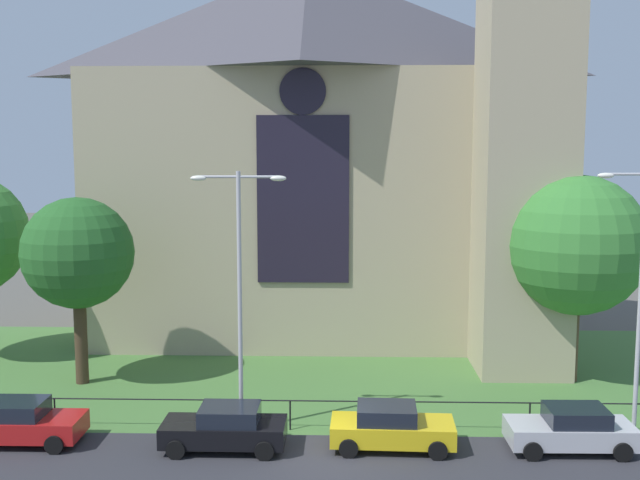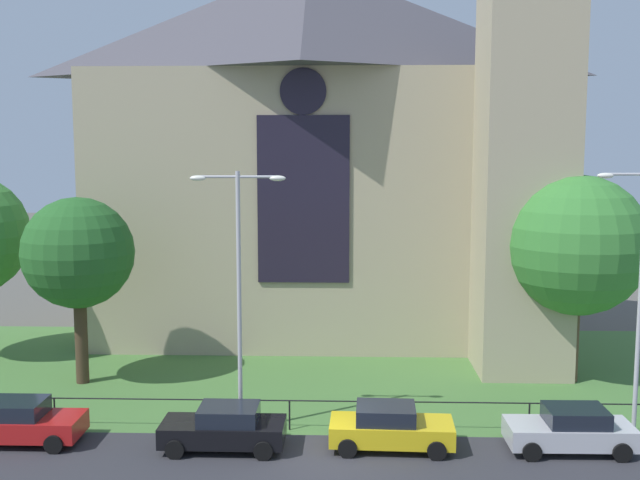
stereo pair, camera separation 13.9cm
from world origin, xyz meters
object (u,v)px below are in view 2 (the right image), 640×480
at_px(streetlamp_near, 239,271).
at_px(parked_car_red, 20,422).
at_px(parked_car_black, 225,428).
at_px(parked_car_yellow, 390,427).
at_px(parked_car_silver, 571,430).
at_px(tree_left_near, 78,254).
at_px(church_building, 323,145).
at_px(tree_right_near, 577,245).

xyz_separation_m(streetlamp_near, parked_car_red, (-7.53, -1.42, -5.14)).
relative_size(parked_car_black, parked_car_yellow, 0.99).
relative_size(parked_car_black, parked_car_silver, 1.00).
distance_m(tree_left_near, parked_car_silver, 20.92).
xyz_separation_m(church_building, tree_right_near, (11.21, -8.95, -4.25)).
xyz_separation_m(parked_car_black, parked_car_yellow, (5.65, 0.23, 0.00)).
bearing_deg(streetlamp_near, parked_car_black, -100.38).
xyz_separation_m(tree_right_near, parked_car_red, (-21.28, -7.74, -5.28)).
xyz_separation_m(streetlamp_near, parked_car_black, (-0.32, -1.74, -5.14)).
bearing_deg(parked_car_yellow, parked_car_silver, 1.96).
distance_m(parked_car_black, parked_car_silver, 11.76).
xyz_separation_m(tree_right_near, streetlamp_near, (-13.75, -6.33, -0.14)).
relative_size(parked_car_red, parked_car_black, 1.00).
bearing_deg(parked_car_red, tree_left_near, 91.27).
bearing_deg(streetlamp_near, church_building, 80.55).
bearing_deg(parked_car_yellow, church_building, 101.57).
bearing_deg(parked_car_black, parked_car_red, -2.24).
height_order(tree_left_near, parked_car_red, tree_left_near).
xyz_separation_m(tree_left_near, parked_car_yellow, (13.00, -6.93, -4.95)).
bearing_deg(tree_left_near, parked_car_black, -44.28).
relative_size(tree_left_near, parked_car_black, 1.93).
distance_m(tree_right_near, parked_car_red, 23.25).
relative_size(tree_left_near, streetlamp_near, 0.86).
height_order(church_building, parked_car_red, church_building).
bearing_deg(tree_left_near, parked_car_yellow, -28.07).
xyz_separation_m(church_building, parked_car_yellow, (2.79, -16.78, -9.53)).
height_order(tree_right_near, parked_car_red, tree_right_near).
relative_size(tree_right_near, tree_left_near, 1.12).
height_order(tree_left_near, parked_car_silver, tree_left_near).
bearing_deg(tree_left_near, tree_right_near, 2.41).
relative_size(parked_car_yellow, parked_car_silver, 1.01).
relative_size(tree_left_near, parked_car_red, 1.93).
distance_m(tree_right_near, parked_car_black, 17.05).
xyz_separation_m(church_building, tree_left_near, (-10.21, -9.85, -4.58)).
height_order(church_building, parked_car_yellow, church_building).
relative_size(church_building, tree_right_near, 2.87).
height_order(streetlamp_near, parked_car_red, streetlamp_near).
distance_m(tree_right_near, parked_car_yellow, 12.65).
height_order(tree_left_near, streetlamp_near, streetlamp_near).
bearing_deg(church_building, parked_car_black, -99.55).
distance_m(church_building, parked_car_silver, 21.26).
xyz_separation_m(parked_car_black, parked_car_silver, (11.76, 0.21, 0.00)).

